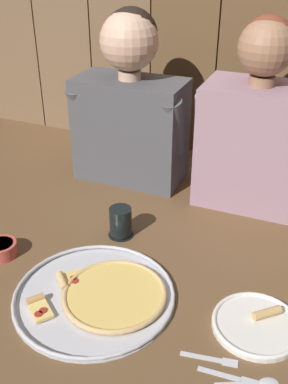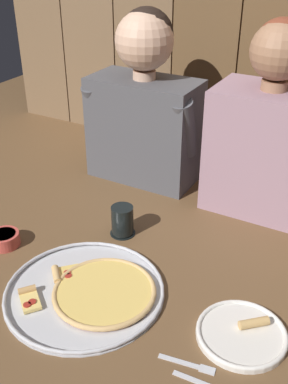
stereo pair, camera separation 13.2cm
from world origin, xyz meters
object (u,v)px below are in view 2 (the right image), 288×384
dinner_plate (242,333)px  diner_left (144,104)px  pizza_tray (91,291)px  diner_right (267,132)px  dipping_bowl (4,239)px  drinking_glass (122,221)px

dinner_plate → diner_left: (-0.60, 0.60, 0.28)m
pizza_tray → diner_right: bearing=69.1°
diner_left → diner_right: 0.45m
diner_right → dipping_bowl: bearing=-135.1°
drinking_glass → diner_left: diner_left is taller
dinner_plate → diner_right: bearing=103.9°
pizza_tray → dinner_plate: dinner_plate is taller
pizza_tray → drinking_glass: 0.29m
pizza_tray → diner_left: size_ratio=0.68×
dinner_plate → pizza_tray: bearing=-172.1°
pizza_tray → dipping_bowl: size_ratio=4.61×
dinner_plate → diner_right: (-0.15, 0.60, 0.27)m
dinner_plate → drinking_glass: size_ratio=2.23×
dinner_plate → drinking_glass: 0.52m
dipping_bowl → dinner_plate: bearing=0.3°
dinner_plate → diner_left: diner_left is taller
pizza_tray → dinner_plate: 0.40m
pizza_tray → diner_left: (-0.20, 0.65, 0.28)m
dipping_bowl → drinking_glass: bearing=38.8°
dinner_plate → diner_right: size_ratio=0.35×
pizza_tray → dipping_bowl: (-0.35, 0.05, 0.01)m
drinking_glass → dipping_bowl: 0.36m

